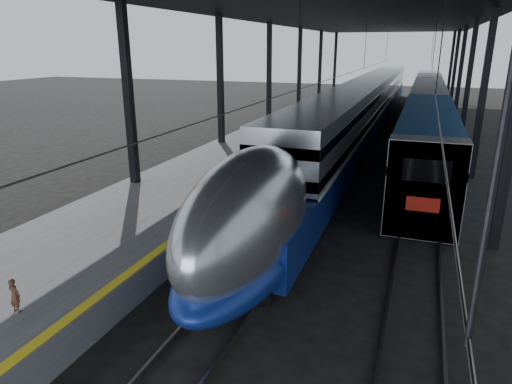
% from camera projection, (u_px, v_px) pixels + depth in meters
% --- Properties ---
extents(ground, '(160.00, 160.00, 0.00)m').
position_uv_depth(ground, '(199.00, 265.00, 15.52)').
color(ground, black).
rests_on(ground, ground).
extents(platform, '(6.00, 80.00, 1.00)m').
position_uv_depth(platform, '(277.00, 138.00, 34.42)').
color(platform, '#4C4C4F').
rests_on(platform, ground).
extents(yellow_strip, '(0.30, 80.00, 0.01)m').
position_uv_depth(yellow_strip, '(313.00, 134.00, 33.35)').
color(yellow_strip, yellow).
rests_on(yellow_strip, platform).
extents(rails, '(6.52, 80.00, 0.16)m').
position_uv_depth(rails, '(385.00, 151.00, 31.95)').
color(rails, slate).
rests_on(rails, ground).
extents(canopy, '(18.00, 75.00, 9.47)m').
position_uv_depth(canopy, '(357.00, 14.00, 30.04)').
color(canopy, black).
rests_on(canopy, ground).
extents(tgv_train, '(3.05, 65.20, 4.37)m').
position_uv_depth(tgv_train, '(364.00, 109.00, 38.49)').
color(tgv_train, '#AFB1B7').
rests_on(tgv_train, ground).
extents(second_train, '(2.82, 56.05, 3.88)m').
position_uv_depth(second_train, '(427.00, 106.00, 41.18)').
color(second_train, navy).
rests_on(second_train, ground).
extents(child, '(0.34, 0.24, 0.87)m').
position_uv_depth(child, '(15.00, 295.00, 10.87)').
color(child, '#4A2718').
rests_on(child, platform).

